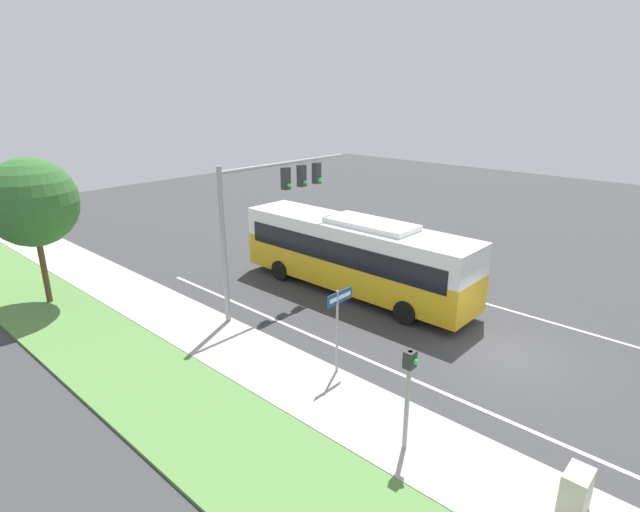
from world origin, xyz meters
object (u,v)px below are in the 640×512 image
object	(u,v)px
utility_cabinet	(575,493)
signal_gantry	(270,200)
street_sign	(338,318)
bus	(354,252)
pedestrian_signal	(408,384)

from	to	relation	value
utility_cabinet	signal_gantry	bearing A→B (deg)	75.79
signal_gantry	street_sign	distance (m)	6.54
bus	signal_gantry	world-z (taller)	signal_gantry
bus	pedestrian_signal	bearing A→B (deg)	-134.32
street_sign	bus	bearing A→B (deg)	34.38
signal_gantry	street_sign	bearing A→B (deg)	-112.58
street_sign	utility_cabinet	bearing A→B (deg)	-97.51
signal_gantry	pedestrian_signal	distance (m)	10.31
utility_cabinet	street_sign	bearing A→B (deg)	82.49
pedestrian_signal	street_sign	world-z (taller)	street_sign
bus	utility_cabinet	xyz separation A→B (m)	(-6.72, -11.37, -1.24)
pedestrian_signal	utility_cabinet	world-z (taller)	pedestrian_signal
signal_gantry	utility_cabinet	distance (m)	13.96
bus	utility_cabinet	bearing A→B (deg)	-120.60
pedestrian_signal	street_sign	bearing A→B (deg)	65.77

